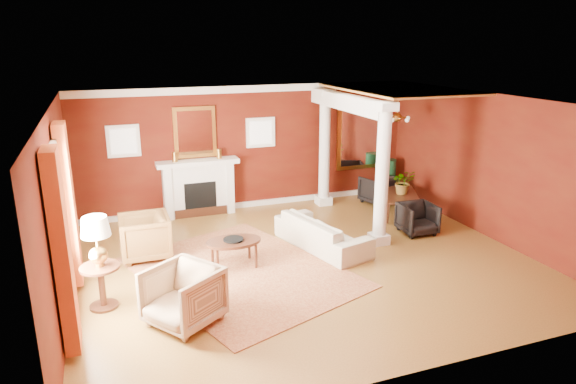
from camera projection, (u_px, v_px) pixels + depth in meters
name	position (u px, v px, depth m)	size (l,w,h in m)	color
ground	(305.00, 261.00, 9.40)	(8.00, 8.00, 0.00)	brown
room_shell	(306.00, 154.00, 8.82)	(8.04, 7.04, 2.92)	#531A0B
fireplace	(199.00, 187.00, 11.77)	(1.85, 0.42, 1.29)	white
overmantel_mirror	(195.00, 132.00, 11.53)	(0.95, 0.07, 1.15)	gold
flank_window_left	(123.00, 141.00, 11.06)	(0.70, 0.07, 0.70)	white
flank_window_right	(261.00, 132.00, 12.08)	(0.70, 0.07, 0.70)	white
left_window	(64.00, 224.00, 7.16)	(0.21, 2.55, 2.60)	white
column_front	(382.00, 174.00, 9.83)	(0.36, 0.36, 2.80)	white
column_back	(325.00, 147.00, 12.25)	(0.36, 0.36, 2.80)	white
header_beam	(347.00, 102.00, 10.92)	(0.30, 3.20, 0.32)	white
amber_ceiling	(398.00, 89.00, 11.10)	(2.30, 3.40, 0.04)	#C8823A
dining_mirror	(360.00, 136.00, 13.02)	(1.30, 0.07, 1.70)	gold
chandelier	(397.00, 117.00, 11.34)	(0.60, 0.62, 0.75)	#B98A3A
crown_trim	(250.00, 89.00, 11.71)	(8.00, 0.08, 0.16)	white
base_trim	(252.00, 204.00, 12.49)	(8.00, 0.08, 0.12)	white
rug	(241.00, 272.00, 8.96)	(2.93, 3.91, 0.02)	maroon
sofa	(322.00, 227.00, 9.93)	(2.12, 0.62, 0.83)	beige
armchair_leopard	(144.00, 235.00, 9.43)	(0.88, 0.83, 0.91)	black
armchair_stripe	(183.00, 293.00, 7.23)	(0.91, 0.85, 0.93)	tan
coffee_table	(234.00, 243.00, 9.06)	(0.99, 0.99, 0.50)	black
coffee_book	(232.00, 234.00, 9.00)	(0.18, 0.02, 0.24)	black
side_table	(98.00, 248.00, 7.52)	(0.58, 0.58, 1.45)	black
dining_table	(400.00, 198.00, 11.81)	(1.43, 0.50, 0.80)	black
dining_chair_near	(418.00, 217.00, 10.66)	(0.69, 0.65, 0.71)	black
dining_chair_far	(378.00, 188.00, 12.66)	(0.73, 0.69, 0.75)	black
green_urn	(388.00, 182.00, 13.15)	(0.42, 0.42, 1.00)	#133C21
potted_plant	(404.00, 172.00, 11.63)	(0.51, 0.57, 0.44)	#26591E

